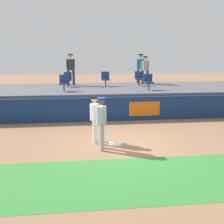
{
  "coord_description": "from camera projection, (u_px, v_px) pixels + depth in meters",
  "views": [
    {
      "loc": [
        -1.4,
        -9.33,
        3.35
      ],
      "look_at": [
        -0.2,
        1.09,
        1.0
      ],
      "focal_mm": 44.58,
      "sensor_mm": 36.0,
      "label": 1
    }
  ],
  "objects": [
    {
      "name": "ground_plane",
      "position": [
        121.0,
        146.0,
        9.93
      ],
      "size": [
        60.0,
        60.0,
        0.0
      ],
      "primitive_type": "plane",
      "color": "#936B4C"
    },
    {
      "name": "grass_foreground_strip",
      "position": [
        135.0,
        178.0,
        7.4
      ],
      "size": [
        18.0,
        2.8,
        0.01
      ],
      "primitive_type": "cube",
      "color": "#388438",
      "rests_on": "ground_plane"
    },
    {
      "name": "first_base",
      "position": [
        115.0,
        144.0,
        9.99
      ],
      "size": [
        0.4,
        0.4,
        0.08
      ],
      "primitive_type": "cube",
      "color": "white",
      "rests_on": "ground_plane"
    },
    {
      "name": "player_fielder_home",
      "position": [
        95.0,
        116.0,
        10.11
      ],
      "size": [
        0.37,
        0.54,
        1.73
      ],
      "rotation": [
        0.0,
        0.0,
        -1.67
      ],
      "color": "white",
      "rests_on": "ground_plane"
    },
    {
      "name": "player_runner_visitor",
      "position": [
        101.0,
        120.0,
        9.35
      ],
      "size": [
        0.36,
        0.51,
        1.81
      ],
      "rotation": [
        0.0,
        0.0,
        -1.53
      ],
      "color": "#9EA3AD",
      "rests_on": "ground_plane"
    },
    {
      "name": "field_wall",
      "position": [
        110.0,
        109.0,
        13.34
      ],
      "size": [
        18.0,
        0.26,
        1.15
      ],
      "color": "navy",
      "rests_on": "ground_plane"
    },
    {
      "name": "bleacher_platform",
      "position": [
        105.0,
        99.0,
        15.82
      ],
      "size": [
        18.0,
        4.8,
        1.27
      ],
      "primitive_type": "cube",
      "color": "#59595E",
      "rests_on": "ground_plane"
    },
    {
      "name": "seat_back_left",
      "position": [
        68.0,
        79.0,
        15.99
      ],
      "size": [
        0.45,
        0.44,
        0.84
      ],
      "color": "#4C4C51",
      "rests_on": "bleacher_platform"
    },
    {
      "name": "seat_back_right",
      "position": [
        139.0,
        78.0,
        16.46
      ],
      "size": [
        0.46,
        0.44,
        0.84
      ],
      "color": "#4C4C51",
      "rests_on": "bleacher_platform"
    },
    {
      "name": "seat_front_left",
      "position": [
        64.0,
        82.0,
        14.23
      ],
      "size": [
        0.45,
        0.44,
        0.84
      ],
      "color": "#4C4C51",
      "rests_on": "bleacher_platform"
    },
    {
      "name": "seat_front_right",
      "position": [
        148.0,
        81.0,
        14.73
      ],
      "size": [
        0.47,
        0.44,
        0.84
      ],
      "color": "#4C4C51",
      "rests_on": "bleacher_platform"
    },
    {
      "name": "seat_back_center",
      "position": [
        105.0,
        78.0,
        16.24
      ],
      "size": [
        0.47,
        0.44,
        0.84
      ],
      "color": "#4C4C51",
      "rests_on": "bleacher_platform"
    },
    {
      "name": "spectator_hooded",
      "position": [
        71.0,
        67.0,
        16.52
      ],
      "size": [
        0.5,
        0.45,
        1.86
      ],
      "rotation": [
        0.0,
        0.0,
        3.47
      ],
      "color": "#33384C",
      "rests_on": "bleacher_platform"
    },
    {
      "name": "spectator_capped",
      "position": [
        140.0,
        66.0,
        17.52
      ],
      "size": [
        0.5,
        0.41,
        1.83
      ],
      "rotation": [
        0.0,
        0.0,
        3.35
      ],
      "color": "#33384C",
      "rests_on": "bleacher_platform"
    },
    {
      "name": "spectator_casual",
      "position": [
        145.0,
        68.0,
        17.11
      ],
      "size": [
        0.46,
        0.41,
        1.7
      ],
      "rotation": [
        0.0,
        0.0,
        2.84
      ],
      "color": "#33384C",
      "rests_on": "bleacher_platform"
    }
  ]
}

